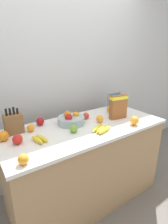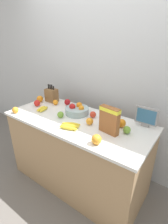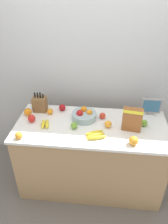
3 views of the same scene
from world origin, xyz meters
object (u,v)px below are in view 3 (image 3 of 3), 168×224
(apple_front, at_px, (74,125))
(orange_front_right, at_px, (50,112))
(cereal_box, at_px, (132,119))
(orange_near_bowl, at_px, (135,118))
(fruit_bowl, at_px, (84,115))
(banana_bunch_left, at_px, (45,124))
(small_monitor, at_px, (151,106))
(apple_middle, at_px, (32,119))
(orange_mid_right, at_px, (28,112))
(banana_bunch_right, at_px, (95,135))
(apple_leftmost, at_px, (62,108))
(knife_block, at_px, (40,104))
(orange_mid_left, at_px, (134,141))
(apple_near_bananas, at_px, (102,116))
(orange_front_center, at_px, (19,135))
(apple_by_knife_block, at_px, (144,123))
(orange_front_left, at_px, (108,124))

(apple_front, bearing_deg, orange_front_right, 142.63)
(cereal_box, xyz_separation_m, orange_near_bowl, (0.05, 0.17, -0.10))
(fruit_bowl, relative_size, banana_bunch_left, 1.60)
(small_monitor, relative_size, apple_middle, 2.69)
(apple_middle, height_order, orange_mid_right, orange_mid_right)
(banana_bunch_right, distance_m, apple_leftmost, 0.62)
(knife_block, xyz_separation_m, orange_mid_left, (1.05, -0.50, -0.05))
(apple_leftmost, xyz_separation_m, apple_middle, (-0.29, -0.27, 0.00))
(knife_block, relative_size, small_monitor, 1.24)
(banana_bunch_right, bearing_deg, knife_block, 148.28)
(small_monitor, height_order, orange_mid_right, small_monitor)
(fruit_bowl, distance_m, orange_near_bowl, 0.56)
(apple_near_bananas, height_order, orange_front_right, apple_near_bananas)
(small_monitor, xyz_separation_m, banana_bunch_left, (-1.16, -0.34, -0.09))
(small_monitor, bearing_deg, orange_front_center, -156.79)
(apple_near_bananas, bearing_deg, apple_leftmost, 166.32)
(apple_by_knife_block, xyz_separation_m, orange_front_left, (-0.38, -0.07, 0.00))
(knife_block, height_order, banana_bunch_left, knife_block)
(apple_middle, height_order, orange_front_right, apple_middle)
(banana_bunch_right, bearing_deg, cereal_box, 22.35)
(fruit_bowl, bearing_deg, small_monitor, 12.48)
(small_monitor, relative_size, orange_front_left, 2.91)
(apple_by_knife_block, relative_size, orange_front_right, 1.04)
(knife_block, xyz_separation_m, small_monitor, (1.29, 0.05, 0.02))
(small_monitor, xyz_separation_m, fruit_bowl, (-0.75, -0.17, -0.07))
(orange_front_left, bearing_deg, apple_front, -170.57)
(fruit_bowl, relative_size, orange_near_bowl, 3.22)
(fruit_bowl, xyz_separation_m, apple_by_knife_block, (0.66, -0.07, -0.01))
(orange_front_left, xyz_separation_m, orange_front_center, (-0.88, -0.28, -0.00))
(apple_leftmost, distance_m, orange_front_right, 0.16)
(orange_mid_right, bearing_deg, apple_near_bananas, 1.78)
(apple_front, relative_size, orange_mid_left, 0.81)
(apple_middle, relative_size, orange_mid_right, 0.93)
(apple_leftmost, bearing_deg, knife_block, -173.61)
(apple_by_knife_block, bearing_deg, apple_leftmost, 167.18)
(small_monitor, xyz_separation_m, cereal_box, (-0.24, -0.33, 0.03))
(fruit_bowl, distance_m, apple_near_bananas, 0.21)
(knife_block, relative_size, orange_mid_left, 3.05)
(apple_leftmost, bearing_deg, banana_bunch_left, -112.04)
(apple_leftmost, bearing_deg, orange_mid_left, -33.85)
(banana_bunch_left, bearing_deg, knife_block, 114.25)
(small_monitor, height_order, apple_front, small_monitor)
(cereal_box, distance_m, orange_near_bowl, 0.21)
(apple_leftmost, xyz_separation_m, apple_by_knife_block, (0.93, -0.21, -0.00))
(knife_block, height_order, orange_mid_right, knife_block)
(banana_bunch_right, relative_size, apple_front, 3.09)
(knife_block, relative_size, orange_front_center, 3.67)
(orange_front_right, bearing_deg, banana_bunch_right, -33.02)
(apple_middle, bearing_deg, orange_front_right, 46.65)
(cereal_box, bearing_deg, apple_near_bananas, 156.96)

